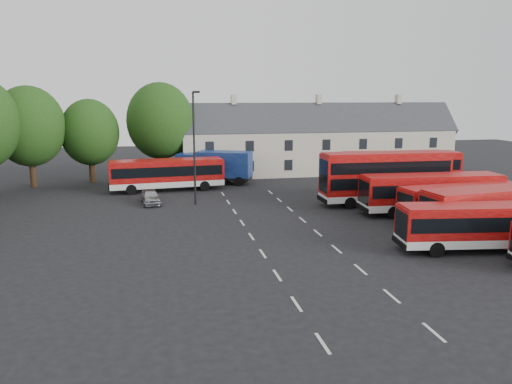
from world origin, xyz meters
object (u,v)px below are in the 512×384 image
Objects in this scene: box_truck at (216,165)px; lamppost at (194,145)px; bus_dd_south at (385,175)px; silver_car at (150,197)px.

lamppost reaches higher than box_truck.
box_truck is at bearing 135.18° from bus_dd_south.
bus_dd_south is at bearing -18.89° from silver_car.
silver_car is (-21.31, 4.45, -2.10)m from bus_dd_south.
bus_dd_south reaches higher than box_truck.
silver_car is (-7.25, -9.78, -1.40)m from box_truck.
silver_car is at bearing 168.73° from bus_dd_south.
box_truck is 2.22× the size of silver_car.
bus_dd_south is 2.99× the size of silver_car.
bus_dd_south is 1.35× the size of box_truck.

